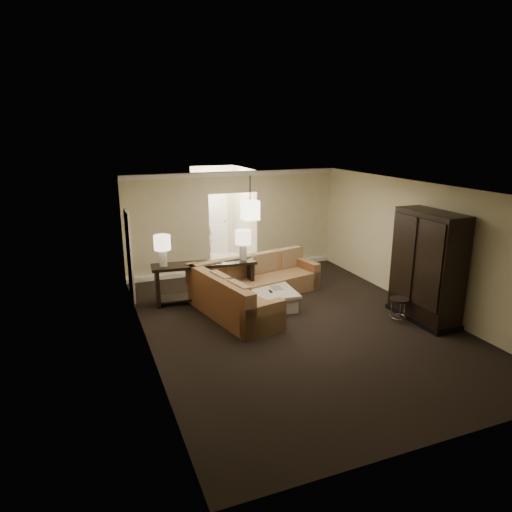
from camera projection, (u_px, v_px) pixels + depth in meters
name	position (u px, v px, depth m)	size (l,w,h in m)	color
ground	(297.00, 324.00, 9.43)	(8.00, 8.00, 0.00)	black
wall_back	(234.00, 222.00, 12.64)	(6.00, 0.04, 2.80)	beige
wall_front	(448.00, 344.00, 5.47)	(6.00, 0.04, 2.80)	beige
wall_left	(145.00, 276.00, 8.00)	(0.04, 8.00, 2.80)	beige
wall_right	(420.00, 245.00, 10.12)	(0.04, 8.00, 2.80)	beige
ceiling	(300.00, 189.00, 8.68)	(6.00, 8.00, 0.02)	white
crown_molding	(234.00, 174.00, 12.24)	(6.00, 0.10, 0.12)	white
baseboard	(235.00, 269.00, 12.96)	(6.00, 0.10, 0.12)	white
side_door	(130.00, 256.00, 10.61)	(0.05, 0.90, 2.10)	white
foyer	(219.00, 217.00, 13.87)	(1.44, 2.02, 2.80)	beige
sectional_sofa	(252.00, 288.00, 10.44)	(3.35, 3.08, 0.96)	brown
coffee_table	(272.00, 299.00, 10.23)	(1.10, 1.10, 0.43)	beige
console_table	(205.00, 278.00, 10.58)	(2.44, 0.77, 0.93)	black
armoire	(427.00, 269.00, 9.39)	(0.69, 1.61, 2.31)	black
drink_table	(399.00, 305.00, 9.50)	(0.40, 0.40, 0.50)	black
table_lamp_left	(162.00, 246.00, 10.11)	(0.37, 0.37, 0.71)	silver
table_lamp_right	(243.00, 240.00, 10.60)	(0.37, 0.37, 0.71)	silver
pendant_light	(250.00, 210.00, 11.33)	(0.38, 0.38, 1.09)	black
person	(204.00, 232.00, 14.09)	(0.58, 0.39, 1.62)	beige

